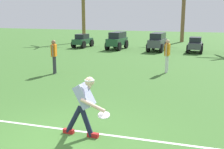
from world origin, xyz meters
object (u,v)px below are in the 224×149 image
frisbee_thrower (84,103)px  parked_car_slot_a (83,40)px  parked_car_slot_d (195,44)px  parked_car_slot_b (117,40)px  palm_tree_left_of_centre (183,9)px  parked_car_slot_c (158,41)px  teammate_midfield (54,54)px  teammate_near_sideline (167,53)px  palm_tree_far_left (84,7)px  frisbee_in_flight (104,115)px

frisbee_thrower → parked_car_slot_a: bearing=115.2°
parked_car_slot_d → parked_car_slot_a: bearing=178.8°
parked_car_slot_b → palm_tree_left_of_centre: (4.21, 7.63, 2.46)m
parked_car_slot_b → parked_car_slot_c: bearing=-0.1°
teammate_midfield → parked_car_slot_b: (-0.13, 9.69, -0.22)m
parked_car_slot_a → parked_car_slot_b: size_ratio=0.91×
teammate_near_sideline → parked_car_slot_b: size_ratio=0.64×
parked_car_slot_a → parked_car_slot_d: bearing=-1.2°
teammate_near_sideline → parked_car_slot_c: size_ratio=0.64×
palm_tree_far_left → teammate_near_sideline: bearing=-51.1°
frisbee_thrower → teammate_near_sideline: (0.70, 7.71, 0.15)m
parked_car_slot_b → parked_car_slot_d: parked_car_slot_b is taller
teammate_near_sideline → parked_car_slot_c: (-1.84, 7.73, -0.22)m
teammate_near_sideline → teammate_midfield: 5.26m
parked_car_slot_c → palm_tree_left_of_centre: size_ratio=0.46×
frisbee_in_flight → teammate_near_sideline: teammate_near_sideline is taller
frisbee_thrower → parked_car_slot_b: (-4.31, 15.45, -0.07)m
parked_car_slot_d → palm_tree_far_left: 12.08m
frisbee_in_flight → palm_tree_left_of_centre: bearing=91.6°
parked_car_slot_b → parked_car_slot_d: (5.87, 0.13, -0.16)m
frisbee_in_flight → parked_car_slot_d: size_ratio=0.14×
frisbee_thrower → parked_car_slot_d: 15.66m
parked_car_slot_a → palm_tree_far_left: bearing=113.2°
teammate_near_sideline → parked_car_slot_a: size_ratio=0.70×
teammate_midfield → palm_tree_left_of_centre: 17.93m
frisbee_thrower → parked_car_slot_a: frisbee_thrower is taller
frisbee_in_flight → parked_car_slot_b: bearing=107.2°
teammate_midfield → parked_car_slot_c: bearing=72.6°
parked_car_slot_d → parked_car_slot_b: bearing=-178.7°
palm_tree_far_left → palm_tree_left_of_centre: 9.66m
parked_car_slot_c → frisbee_in_flight: bearing=-83.9°
teammate_midfield → parked_car_slot_c: 10.15m
frisbee_in_flight → teammate_midfield: size_ratio=0.20×
parked_car_slot_a → palm_tree_far_left: size_ratio=0.39×
teammate_midfield → parked_car_slot_c: teammate_midfield is taller
parked_car_slot_c → palm_tree_left_of_centre: 8.09m
parked_car_slot_d → palm_tree_far_left: (-10.85, 4.51, 2.78)m
parked_car_slot_d → palm_tree_far_left: palm_tree_far_left is taller
frisbee_thrower → parked_car_slot_b: size_ratio=0.57×
parked_car_slot_a → palm_tree_left_of_centre: palm_tree_left_of_centre is taller
teammate_near_sideline → parked_car_slot_d: teammate_near_sideline is taller
parked_car_slot_a → teammate_near_sideline: bearing=-44.7°
teammate_near_sideline → frisbee_thrower: bearing=-95.2°
parked_car_slot_c → teammate_near_sideline: bearing=-76.6°
frisbee_in_flight → teammate_near_sideline: (0.16, 7.92, 0.30)m
frisbee_thrower → parked_car_slot_c: size_ratio=0.57×
frisbee_in_flight → parked_car_slot_c: parked_car_slot_c is taller
frisbee_thrower → palm_tree_far_left: (-9.29, 20.09, 2.56)m
frisbee_thrower → palm_tree_far_left: size_ratio=0.25×
frisbee_thrower → frisbee_in_flight: size_ratio=4.43×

